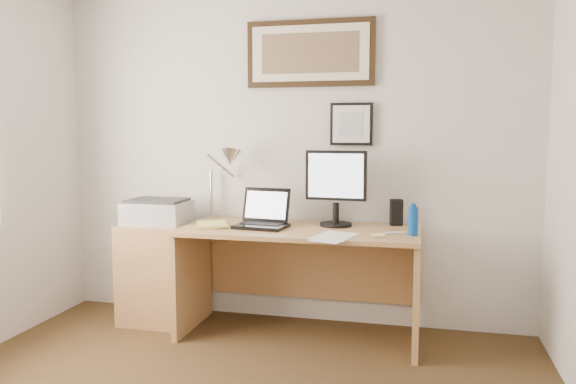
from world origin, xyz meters
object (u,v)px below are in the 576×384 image
(laptop, at_px, (263,218))
(lcd_monitor, at_px, (336,184))
(printer, at_px, (157,212))
(desk, at_px, (302,260))
(water_bottle, at_px, (413,221))
(book, at_px, (197,225))
(side_cabinet, at_px, (158,273))

(laptop, bearing_deg, lcd_monitor, 16.41)
(printer, bearing_deg, desk, 0.90)
(desk, bearing_deg, water_bottle, -12.98)
(water_bottle, distance_m, lcd_monitor, 0.61)
(desk, bearing_deg, lcd_monitor, 14.67)
(water_bottle, distance_m, book, 1.45)
(book, relative_size, laptop, 0.76)
(side_cabinet, height_order, lcd_monitor, lcd_monitor)
(desk, height_order, laptop, laptop)
(side_cabinet, distance_m, water_bottle, 1.88)
(lcd_monitor, distance_m, printer, 1.32)
(desk, distance_m, lcd_monitor, 0.57)
(side_cabinet, xyz_separation_m, desk, (1.07, 0.04, 0.15))
(printer, bearing_deg, lcd_monitor, 3.33)
(water_bottle, xyz_separation_m, desk, (-0.75, 0.17, -0.33))
(desk, bearing_deg, book, -165.35)
(desk, bearing_deg, side_cabinet, -178.11)
(lcd_monitor, height_order, printer, lcd_monitor)
(lcd_monitor, relative_size, printer, 1.18)
(desk, relative_size, lcd_monitor, 3.08)
(water_bottle, xyz_separation_m, book, (-1.45, -0.01, -0.08))
(water_bottle, relative_size, lcd_monitor, 0.35)
(water_bottle, height_order, book, water_bottle)
(book, bearing_deg, side_cabinet, 158.36)
(side_cabinet, xyz_separation_m, printer, (-0.00, 0.02, 0.45))
(side_cabinet, height_order, desk, desk)
(water_bottle, relative_size, book, 0.65)
(printer, bearing_deg, book, -23.84)
(side_cabinet, distance_m, book, 0.56)
(desk, relative_size, printer, 3.64)
(book, height_order, lcd_monitor, lcd_monitor)
(laptop, bearing_deg, printer, 175.41)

